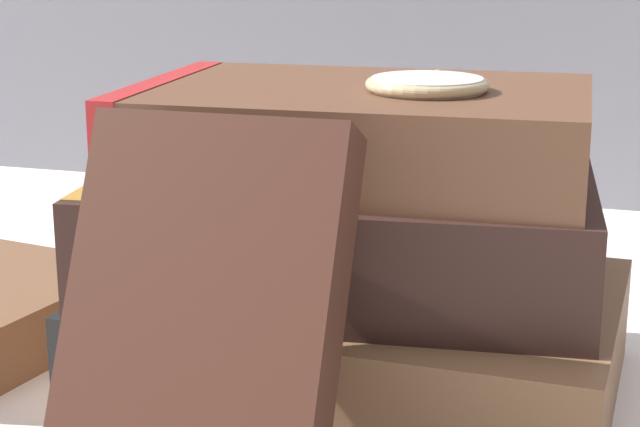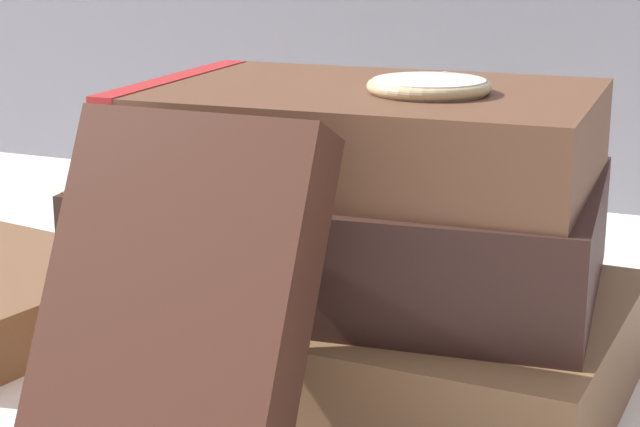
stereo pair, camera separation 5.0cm
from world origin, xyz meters
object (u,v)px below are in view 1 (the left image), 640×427
(reading_glasses, at_px, (376,261))
(book_flat_bottom, at_px, (352,335))
(book_flat_top, at_px, (348,131))
(book_leaning_front, at_px, (200,342))
(book_flat_middle, at_px, (337,227))
(pocket_watch, at_px, (426,85))

(reading_glasses, bearing_deg, book_flat_bottom, -77.61)
(book_flat_top, height_order, book_leaning_front, book_leaning_front)
(book_flat_middle, bearing_deg, reading_glasses, 91.94)
(book_flat_middle, height_order, book_flat_top, book_flat_top)
(book_flat_bottom, xyz_separation_m, book_flat_middle, (-0.01, 0.00, 0.05))
(book_flat_bottom, relative_size, book_flat_top, 1.15)
(book_flat_middle, height_order, reading_glasses, book_flat_middle)
(reading_glasses, bearing_deg, book_flat_middle, -80.15)
(pocket_watch, bearing_deg, book_flat_top, 166.70)
(book_flat_top, bearing_deg, reading_glasses, 96.56)
(book_flat_middle, bearing_deg, book_flat_top, -0.94)
(pocket_watch, distance_m, reading_glasses, 0.24)
(pocket_watch, bearing_deg, book_flat_bottom, 173.99)
(pocket_watch, height_order, reading_glasses, pocket_watch)
(book_leaning_front, bearing_deg, reading_glasses, 92.04)
(book_flat_bottom, height_order, pocket_watch, pocket_watch)
(book_flat_bottom, distance_m, reading_glasses, 0.18)
(reading_glasses, bearing_deg, book_leaning_front, -85.68)
(book_flat_bottom, bearing_deg, book_flat_top, 128.56)
(book_leaning_front, height_order, pocket_watch, pocket_watch)
(book_flat_bottom, height_order, reading_glasses, book_flat_bottom)
(book_flat_top, xyz_separation_m, book_leaning_front, (-0.02, -0.13, -0.05))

